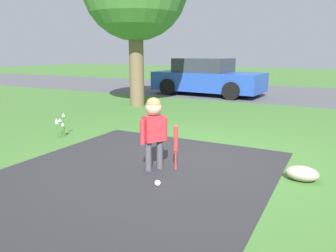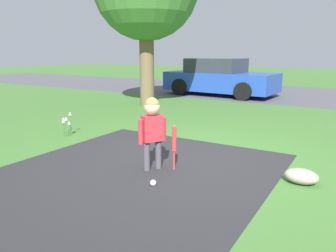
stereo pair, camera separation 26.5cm
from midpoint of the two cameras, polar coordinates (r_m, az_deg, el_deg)
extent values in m
plane|color=#3D6B2D|center=(4.86, 6.19, -5.92)|extent=(60.00, 60.00, 0.00)
cube|color=#262628|center=(3.29, -21.43, -16.23)|extent=(3.40, 7.00, 0.01)
cube|color=#4C4C51|center=(13.27, 22.65, 5.08)|extent=(40.00, 6.00, 0.01)
cylinder|color=#4C4751|center=(4.36, -1.98, -5.27)|extent=(0.09, 0.09, 0.40)
cylinder|color=#4C4751|center=(4.43, 0.02, -4.96)|extent=(0.09, 0.09, 0.40)
cube|color=#BF2D38|center=(4.30, -0.99, -0.40)|extent=(0.27, 0.30, 0.34)
cylinder|color=#BF2D38|center=(4.24, -3.01, -1.05)|extent=(0.07, 0.07, 0.32)
cylinder|color=#BF2D38|center=(4.38, 0.96, -0.58)|extent=(0.07, 0.07, 0.32)
sphere|color=#D8AD8C|center=(4.24, -1.00, 3.23)|extent=(0.21, 0.21, 0.21)
sphere|color=#997A47|center=(4.24, -1.01, 3.71)|extent=(0.19, 0.19, 0.19)
sphere|color=red|center=(4.44, 2.77, -7.45)|extent=(0.03, 0.03, 0.03)
cylinder|color=red|center=(4.40, 2.79, -6.02)|extent=(0.03, 0.03, 0.27)
cylinder|color=red|center=(4.32, 2.83, -2.31)|extent=(0.06, 0.06, 0.32)
sphere|color=red|center=(4.28, 2.86, -0.20)|extent=(0.06, 0.06, 0.06)
sphere|color=white|center=(3.93, -0.64, -9.89)|extent=(0.07, 0.07, 0.07)
cube|color=#2347AD|center=(12.25, 9.75, 7.64)|extent=(4.07, 1.96, 0.66)
cube|color=#2D333D|center=(12.30, 9.00, 10.40)|extent=(2.00, 1.63, 0.50)
cylinder|color=black|center=(12.62, 16.49, 6.54)|extent=(0.60, 0.22, 0.59)
cylinder|color=black|center=(11.00, 13.60, 5.87)|extent=(0.60, 0.22, 0.59)
cylinder|color=black|center=(13.59, 6.56, 7.39)|extent=(0.60, 0.22, 0.59)
cylinder|color=black|center=(12.10, 2.64, 6.80)|extent=(0.60, 0.22, 0.59)
cylinder|color=brown|center=(9.60, -2.91, 10.98)|extent=(0.42, 0.42, 2.51)
cylinder|color=#38702D|center=(6.37, -16.10, -0.39)|extent=(0.01, 0.01, 0.31)
cone|color=silver|center=(6.33, -16.20, 1.25)|extent=(0.06, 0.06, 0.06)
cylinder|color=#38702D|center=(6.58, -16.59, -0.20)|extent=(0.01, 0.01, 0.27)
cone|color=silver|center=(6.55, -16.68, 1.19)|extent=(0.06, 0.06, 0.06)
cylinder|color=#38702D|center=(6.41, -15.65, -0.70)|extent=(0.01, 0.01, 0.22)
cone|color=silver|center=(6.38, -15.72, 0.52)|extent=(0.06, 0.06, 0.06)
cylinder|color=#38702D|center=(6.38, -16.57, -0.58)|extent=(0.01, 0.01, 0.27)
cone|color=silver|center=(6.35, -16.67, 0.87)|extent=(0.06, 0.06, 0.06)
cylinder|color=#38702D|center=(6.53, -15.48, 0.23)|extent=(0.01, 0.01, 0.37)
cone|color=silver|center=(6.49, -15.59, 2.08)|extent=(0.06, 0.06, 0.06)
ellipsoid|color=#9E937F|center=(4.33, 23.87, -8.04)|extent=(0.39, 0.27, 0.18)
camera|label=1|loc=(0.13, -88.37, 0.37)|focal=35.00mm
camera|label=2|loc=(0.13, 91.63, -0.37)|focal=35.00mm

